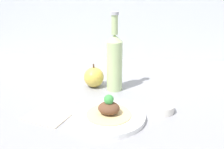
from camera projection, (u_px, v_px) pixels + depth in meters
The scene contains 7 objects.
ground_plane at pixel (100, 103), 99.57cm from camera, with size 180.00×110.00×4.00cm, color gray.
plate at pixel (109, 116), 83.75cm from camera, with size 23.37×23.37×1.92cm.
plated_food at pixel (109, 109), 82.83cm from camera, with size 14.47×14.47×6.90cm.
cider_bottle at pixel (115, 61), 102.04cm from camera, with size 6.20×6.20×31.01cm.
apple at pixel (94, 77), 107.68cm from camera, with size 8.26×8.26×9.84cm.
napkin at pixel (52, 112), 87.32cm from camera, with size 16.97×18.06×0.80cm.
dipping_bowl at pixel (163, 109), 87.97cm from camera, with size 7.18×7.18×2.67cm.
Camera 1 is at (16.69, -88.06, 42.91)cm, focal length 42.00 mm.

